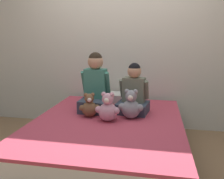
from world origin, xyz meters
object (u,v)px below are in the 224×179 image
at_px(pillow_at_headboard, 119,97).
at_px(bed, 108,139).
at_px(child_on_right, 133,93).
at_px(child_on_left, 95,87).
at_px(teddy_bear_held_by_right_child, 131,106).
at_px(teddy_bear_held_by_left_child, 89,107).
at_px(teddy_bear_between_children, 108,109).

bearing_deg(pillow_at_headboard, bed, -90.00).
height_order(bed, child_on_right, child_on_right).
height_order(child_on_left, teddy_bear_held_by_right_child, child_on_left).
relative_size(bed, child_on_right, 3.31).
distance_m(teddy_bear_held_by_left_child, teddy_bear_held_by_right_child, 0.46).
relative_size(teddy_bear_held_by_left_child, teddy_bear_held_by_right_child, 0.84).
bearing_deg(teddy_bear_held_by_right_child, child_on_right, 90.74).
xyz_separation_m(bed, pillow_at_headboard, (0.00, 0.79, 0.28)).
bearing_deg(teddy_bear_between_children, bed, 114.88).
height_order(teddy_bear_held_by_left_child, teddy_bear_held_by_right_child, teddy_bear_held_by_right_child).
bearing_deg(child_on_left, pillow_at_headboard, 65.00).
distance_m(child_on_left, teddy_bear_held_by_left_child, 0.32).
bearing_deg(teddy_bear_held_by_right_child, teddy_bear_held_by_left_child, -174.11).
distance_m(bed, pillow_at_headboard, 0.84).
distance_m(bed, teddy_bear_held_by_left_child, 0.41).
distance_m(teddy_bear_held_by_right_child, teddy_bear_between_children, 0.27).
bearing_deg(bed, teddy_bear_held_by_left_child, 160.05).
bearing_deg(teddy_bear_between_children, child_on_left, 124.66).
height_order(child_on_left, teddy_bear_held_by_left_child, child_on_left).
bearing_deg(pillow_at_headboard, child_on_left, -116.47).
bearing_deg(child_on_right, teddy_bear_between_children, -114.68).
xyz_separation_m(child_on_right, pillow_at_headboard, (-0.24, 0.45, -0.17)).
bearing_deg(bed, child_on_right, 54.58).
bearing_deg(teddy_bear_held_by_left_child, teddy_bear_held_by_right_child, -13.70).
relative_size(bed, teddy_bear_held_by_left_child, 7.07).
bearing_deg(teddy_bear_held_by_left_child, pillow_at_headboard, 54.89).
bearing_deg(teddy_bear_held_by_right_child, pillow_at_headboard, 111.10).
bearing_deg(teddy_bear_between_children, child_on_right, 59.76).
xyz_separation_m(bed, teddy_bear_held_by_left_child, (-0.22, 0.08, 0.34)).
xyz_separation_m(child_on_left, pillow_at_headboard, (0.22, 0.44, -0.23)).
bearing_deg(teddy_bear_held_by_left_child, child_on_left, 72.10).
height_order(child_on_right, teddy_bear_between_children, child_on_right).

